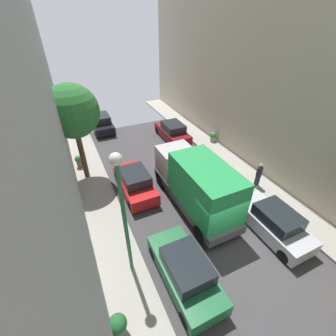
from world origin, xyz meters
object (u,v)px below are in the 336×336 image
(pedestrian, at_px, (259,174))
(parked_car_right_3, at_px, (173,132))
(parked_car_left_1, at_px, (185,271))
(delivery_truck, at_px, (196,183))
(potted_plant_1, at_px, (79,161))
(street_tree_0, at_px, (72,112))
(parked_car_left_2, at_px, (135,182))
(potted_plant_3, at_px, (213,136))
(parked_car_left_3, at_px, (101,123))
(potted_plant_4, at_px, (118,325))
(lamp_post, at_px, (122,203))
(parked_car_right_2, at_px, (274,222))

(pedestrian, bearing_deg, parked_car_right_3, 102.62)
(parked_car_left_1, bearing_deg, delivery_truck, 54.18)
(parked_car_left_1, height_order, potted_plant_1, parked_car_left_1)
(street_tree_0, xyz_separation_m, potted_plant_1, (-0.29, 1.41, -4.13))
(parked_car_left_1, height_order, parked_car_left_2, same)
(pedestrian, relative_size, potted_plant_3, 2.04)
(parked_car_left_2, bearing_deg, potted_plant_1, 123.99)
(parked_car_left_3, relative_size, potted_plant_3, 4.98)
(street_tree_0, distance_m, potted_plant_4, 11.08)
(street_tree_0, bearing_deg, lamp_post, -85.09)
(lamp_post, bearing_deg, parked_car_left_3, 82.98)
(parked_car_right_3, bearing_deg, parked_car_right_2, -90.00)
(parked_car_left_3, distance_m, delivery_truck, 13.50)
(parked_car_left_3, distance_m, potted_plant_3, 10.72)
(pedestrian, bearing_deg, parked_car_right_2, -120.83)
(parked_car_left_2, relative_size, parked_car_left_3, 1.00)
(delivery_truck, xyz_separation_m, pedestrian, (4.62, -0.11, -0.71))
(pedestrian, xyz_separation_m, potted_plant_1, (-10.20, 7.27, -0.41))
(parked_car_right_3, bearing_deg, parked_car_left_1, -113.83)
(parked_car_left_3, relative_size, lamp_post, 0.71)
(potted_plant_3, bearing_deg, parked_car_left_2, -157.11)
(delivery_truck, xyz_separation_m, lamp_post, (-4.60, -2.25, 2.24))
(potted_plant_3, bearing_deg, parked_car_right_2, -106.66)
(potted_plant_3, relative_size, lamp_post, 0.14)
(parked_car_left_1, relative_size, potted_plant_1, 4.59)
(parked_car_left_2, bearing_deg, delivery_truck, -47.02)
(lamp_post, bearing_deg, potted_plant_1, 95.93)
(parked_car_left_1, xyz_separation_m, pedestrian, (7.32, 3.63, 0.35))
(parked_car_left_1, distance_m, potted_plant_4, 3.18)
(parked_car_left_2, xyz_separation_m, lamp_post, (-1.90, -5.14, 3.31))
(parked_car_right_3, distance_m, potted_plant_1, 8.38)
(parked_car_left_1, bearing_deg, parked_car_left_2, 90.00)
(parked_car_left_3, height_order, potted_plant_4, parked_car_left_3)
(lamp_post, bearing_deg, parked_car_right_3, 55.77)
(parked_car_left_1, relative_size, delivery_truck, 0.64)
(parked_car_right_2, distance_m, pedestrian, 3.77)
(pedestrian, relative_size, lamp_post, 0.29)
(street_tree_0, distance_m, potted_plant_1, 4.38)
(delivery_truck, distance_m, lamp_post, 5.59)
(parked_car_right_2, distance_m, potted_plant_3, 10.17)
(parked_car_left_1, xyz_separation_m, parked_car_right_3, (5.40, 12.22, 0.00))
(parked_car_left_2, relative_size, delivery_truck, 0.64)
(potted_plant_1, height_order, lamp_post, lamp_post)
(parked_car_left_3, height_order, parked_car_right_3, same)
(parked_car_right_3, height_order, lamp_post, lamp_post)
(parked_car_left_2, distance_m, delivery_truck, 4.10)
(parked_car_right_3, distance_m, street_tree_0, 9.37)
(parked_car_left_1, distance_m, delivery_truck, 4.74)
(parked_car_left_2, height_order, potted_plant_3, parked_car_left_2)
(parked_car_left_1, height_order, parked_car_left_3, same)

